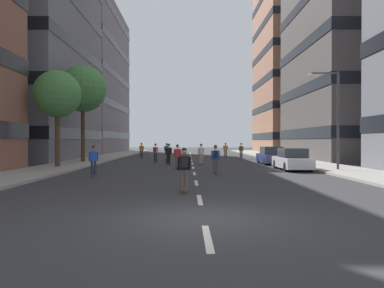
# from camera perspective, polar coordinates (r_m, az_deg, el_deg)

# --- Properties ---
(ground_plane) EXTENTS (148.50, 148.50, 0.00)m
(ground_plane) POSITION_cam_1_polar(r_m,az_deg,el_deg) (34.55, -0.00, -2.86)
(ground_plane) COLOR #333335
(sidewalk_left) EXTENTS (3.90, 68.06, 0.14)m
(sidewalk_left) POSITION_cam_1_polar(r_m,az_deg,el_deg) (38.83, -15.00, -2.39)
(sidewalk_left) COLOR #9E9991
(sidewalk_left) RESTS_ON ground_plane
(sidewalk_right) EXTENTS (3.90, 68.06, 0.14)m
(sidewalk_right) POSITION_cam_1_polar(r_m,az_deg,el_deg) (39.05, 14.80, -2.38)
(sidewalk_right) COLOR #9E9991
(sidewalk_right) RESTS_ON ground_plane
(lane_markings) EXTENTS (0.16, 57.20, 0.01)m
(lane_markings) POSITION_cam_1_polar(r_m,az_deg,el_deg) (35.30, -0.02, -2.78)
(lane_markings) COLOR silver
(lane_markings) RESTS_ON ground_plane
(building_left_mid) EXTENTS (14.81, 18.96, 22.68)m
(building_left_mid) POSITION_cam_1_polar(r_m,az_deg,el_deg) (45.21, -26.02, 12.47)
(building_left_mid) COLOR slate
(building_left_mid) RESTS_ON ground_plane
(building_left_far) EXTENTS (14.81, 23.17, 24.12)m
(building_left_far) POSITION_cam_1_polar(r_m,az_deg,el_deg) (64.93, -17.85, 9.48)
(building_left_far) COLOR slate
(building_left_far) RESTS_ON ground_plane
(building_right_mid) EXTENTS (14.81, 17.39, 23.38)m
(building_right_mid) POSITION_cam_1_polar(r_m,az_deg,el_deg) (45.65, 25.59, 12.80)
(building_right_mid) COLOR #4C4744
(building_right_mid) RESTS_ON ground_plane
(building_right_far) EXTENTS (14.81, 16.74, 31.91)m
(building_right_far) POSITION_cam_1_polar(r_m,az_deg,el_deg) (65.90, 17.16, 12.79)
(building_right_far) COLOR #9E6B51
(building_right_far) RESTS_ON ground_plane
(parked_car_near) EXTENTS (1.82, 4.40, 1.52)m
(parked_car_near) POSITION_cam_1_polar(r_m,az_deg,el_deg) (32.64, 12.19, -1.84)
(parked_car_near) COLOR navy
(parked_car_near) RESTS_ON ground_plane
(parked_car_mid) EXTENTS (1.82, 4.40, 1.52)m
(parked_car_mid) POSITION_cam_1_polar(r_m,az_deg,el_deg) (26.46, 15.27, -2.41)
(parked_car_mid) COLOR silver
(parked_car_mid) RESTS_ON ground_plane
(street_tree_near) EXTENTS (4.27, 4.27, 8.79)m
(street_tree_near) POSITION_cam_1_polar(r_m,az_deg,el_deg) (35.36, -16.59, 8.17)
(street_tree_near) COLOR #4C3823
(street_tree_near) RESTS_ON sidewalk_left
(street_tree_mid) EXTENTS (3.46, 3.46, 7.07)m
(street_tree_mid) POSITION_cam_1_polar(r_m,az_deg,el_deg) (28.96, -20.19, 7.22)
(street_tree_mid) COLOR #4C3823
(street_tree_mid) RESTS_ON sidewalk_left
(streetlamp_right) EXTENTS (2.13, 0.30, 6.50)m
(streetlamp_right) POSITION_cam_1_polar(r_m,az_deg,el_deg) (26.24, 21.01, 5.06)
(streetlamp_right) COLOR #3F3F44
(streetlamp_right) RESTS_ON sidewalk_right
(skater_0) EXTENTS (0.56, 0.92, 1.78)m
(skater_0) POSITION_cam_1_polar(r_m,az_deg,el_deg) (43.86, 5.23, -0.84)
(skater_0) COLOR brown
(skater_0) RESTS_ON ground_plane
(skater_1) EXTENTS (0.57, 0.92, 1.78)m
(skater_1) POSITION_cam_1_polar(r_m,az_deg,el_deg) (30.86, -3.73, -1.38)
(skater_1) COLOR brown
(skater_1) RESTS_ON ground_plane
(skater_2) EXTENTS (0.56, 0.92, 1.78)m
(skater_2) POSITION_cam_1_polar(r_m,az_deg,el_deg) (26.70, -2.26, -1.75)
(skater_2) COLOR brown
(skater_2) RESTS_ON ground_plane
(skater_3) EXTENTS (0.55, 0.92, 1.78)m
(skater_3) POSITION_cam_1_polar(r_m,az_deg,el_deg) (35.19, -5.69, -1.14)
(skater_3) COLOR brown
(skater_3) RESTS_ON ground_plane
(skater_4) EXTENTS (0.55, 0.91, 1.78)m
(skater_4) POSITION_cam_1_polar(r_m,az_deg,el_deg) (14.62, -1.20, -3.55)
(skater_4) COLOR brown
(skater_4) RESTS_ON ground_plane
(skater_5) EXTENTS (0.56, 0.92, 1.78)m
(skater_5) POSITION_cam_1_polar(r_m,az_deg,el_deg) (21.73, -15.04, -2.30)
(skater_5) COLOR brown
(skater_5) RESTS_ON ground_plane
(skater_6) EXTENTS (0.56, 0.92, 1.78)m
(skater_6) POSITION_cam_1_polar(r_m,az_deg,el_deg) (41.62, 7.65, -0.88)
(skater_6) COLOR brown
(skater_6) RESTS_ON ground_plane
(skater_7) EXTENTS (0.56, 0.92, 1.78)m
(skater_7) POSITION_cam_1_polar(r_m,az_deg,el_deg) (33.23, -3.57, -1.24)
(skater_7) COLOR brown
(skater_7) RESTS_ON ground_plane
(skater_8) EXTENTS (0.54, 0.91, 1.78)m
(skater_8) POSITION_cam_1_polar(r_m,az_deg,el_deg) (23.06, 3.67, -2.04)
(skater_8) COLOR brown
(skater_8) RESTS_ON ground_plane
(skater_9) EXTENTS (0.56, 0.92, 1.78)m
(skater_9) POSITION_cam_1_polar(r_m,az_deg,el_deg) (43.03, -7.85, -0.87)
(skater_9) COLOR brown
(skater_9) RESTS_ON ground_plane
(skater_10) EXTENTS (0.55, 0.91, 1.78)m
(skater_10) POSITION_cam_1_polar(r_m,az_deg,el_deg) (41.45, -3.96, -0.92)
(skater_10) COLOR brown
(skater_10) RESTS_ON ground_plane
(skater_11) EXTENTS (0.57, 0.92, 1.78)m
(skater_11) POSITION_cam_1_polar(r_m,az_deg,el_deg) (31.58, 1.44, -1.39)
(skater_11) COLOR brown
(skater_11) RESTS_ON ground_plane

